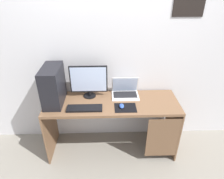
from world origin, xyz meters
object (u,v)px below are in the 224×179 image
Objects in this scene: mouse_left at (122,106)px; monitor at (89,81)px; pc_tower at (53,86)px; laptop at (125,92)px; keyboard at (85,108)px.

monitor is at bearing 146.28° from mouse_left.
pc_tower reaches higher than laptop.
keyboard is 0.44m from mouse_left.
mouse_left is at bearing -10.28° from pc_tower.
pc_tower is 0.92m from laptop.
keyboard is at bearing -148.60° from laptop.
pc_tower reaches higher than monitor.
laptop is 0.30m from mouse_left.
keyboard is (0.38, -0.17, -0.22)m from pc_tower.
laptop is at bearing 77.06° from mouse_left.
mouse_left is (-0.07, -0.29, -0.03)m from laptop.
pc_tower is at bearing 169.72° from mouse_left.
pc_tower is 0.47m from keyboard.
laptop reaches higher than mouse_left.
monitor reaches higher than mouse_left.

